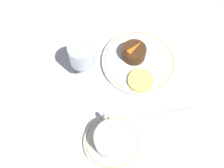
{
  "coord_description": "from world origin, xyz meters",
  "views": [
    {
      "loc": [
        -0.33,
        0.17,
        0.7
      ],
      "look_at": [
        -0.03,
        0.06,
        0.04
      ],
      "focal_mm": 42.0,
      "sensor_mm": 36.0,
      "label": 1
    }
  ],
  "objects_px": {
    "dinner_plate": "(139,61)",
    "fork": "(150,114)",
    "wine_glass": "(82,56)",
    "coffee_cup": "(113,139)",
    "dessert_cake": "(134,52)"
  },
  "relations": [
    {
      "from": "wine_glass",
      "to": "fork",
      "type": "distance_m",
      "value": 0.25
    },
    {
      "from": "coffee_cup",
      "to": "dinner_plate",
      "type": "bearing_deg",
      "value": -37.34
    },
    {
      "from": "dinner_plate",
      "to": "coffee_cup",
      "type": "distance_m",
      "value": 0.26
    },
    {
      "from": "wine_glass",
      "to": "coffee_cup",
      "type": "bearing_deg",
      "value": -178.33
    },
    {
      "from": "dinner_plate",
      "to": "dessert_cake",
      "type": "height_order",
      "value": "dessert_cake"
    },
    {
      "from": "coffee_cup",
      "to": "wine_glass",
      "type": "relative_size",
      "value": 0.93
    },
    {
      "from": "coffee_cup",
      "to": "wine_glass",
      "type": "height_order",
      "value": "wine_glass"
    },
    {
      "from": "dinner_plate",
      "to": "wine_glass",
      "type": "bearing_deg",
      "value": 81.38
    },
    {
      "from": "dinner_plate",
      "to": "dessert_cake",
      "type": "relative_size",
      "value": 3.19
    },
    {
      "from": "coffee_cup",
      "to": "dessert_cake",
      "type": "height_order",
      "value": "coffee_cup"
    },
    {
      "from": "dinner_plate",
      "to": "wine_glass",
      "type": "relative_size",
      "value": 1.73
    },
    {
      "from": "dinner_plate",
      "to": "fork",
      "type": "height_order",
      "value": "dinner_plate"
    },
    {
      "from": "coffee_cup",
      "to": "fork",
      "type": "height_order",
      "value": "coffee_cup"
    },
    {
      "from": "coffee_cup",
      "to": "wine_glass",
      "type": "distance_m",
      "value": 0.24
    },
    {
      "from": "dinner_plate",
      "to": "wine_glass",
      "type": "distance_m",
      "value": 0.19
    }
  ]
}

